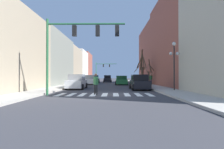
% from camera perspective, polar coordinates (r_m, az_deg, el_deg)
% --- Properties ---
extents(ground_plane, '(240.00, 240.00, 0.00)m').
position_cam_1_polar(ground_plane, '(14.30, -2.37, -6.54)').
color(ground_plane, '#38383D').
extents(sidewalk_left, '(2.56, 90.00, 0.15)m').
position_cam_1_polar(sidewalk_left, '(15.80, -24.96, -5.65)').
color(sidewalk_left, '#ADA89E').
rests_on(sidewalk_left, ground_plane).
extents(sidewalk_right, '(2.56, 90.00, 0.15)m').
position_cam_1_polar(sidewalk_right, '(15.25, 21.09, -5.85)').
color(sidewalk_right, '#ADA89E').
rests_on(sidewalk_right, ground_plane).
extents(building_row_left, '(6.00, 57.86, 9.44)m').
position_cam_1_polar(building_row_left, '(39.69, -15.69, 3.42)').
color(building_row_left, tan).
rests_on(building_row_left, ground_plane).
extents(building_row_right, '(6.00, 36.96, 12.72)m').
position_cam_1_polar(building_row_right, '(29.03, 20.04, 8.40)').
color(building_row_right, '#BCB299').
rests_on(building_row_right, ground_plane).
extents(crosswalk_stripes, '(7.65, 2.60, 0.01)m').
position_cam_1_polar(crosswalk_stripes, '(14.24, -2.39, -6.55)').
color(crosswalk_stripes, white).
rests_on(crosswalk_stripes, ground_plane).
extents(traffic_signal_near, '(6.21, 0.28, 6.02)m').
position_cam_1_polar(traffic_signal_near, '(14.31, -11.55, 11.38)').
color(traffic_signal_near, '#236038').
rests_on(traffic_signal_near, ground_plane).
extents(traffic_signal_far, '(6.31, 0.28, 5.65)m').
position_cam_1_polar(traffic_signal_far, '(52.71, -3.18, 2.23)').
color(traffic_signal_far, '#236038').
rests_on(traffic_signal_far, ground_plane).
extents(street_lamp_right_corner, '(0.95, 0.36, 4.68)m').
position_cam_1_polar(street_lamp_right_corner, '(18.09, 19.62, 5.67)').
color(street_lamp_right_corner, black).
rests_on(street_lamp_right_corner, sidewalk_right).
extents(car_driving_toward_lane, '(2.01, 4.77, 1.68)m').
position_cam_1_polar(car_driving_toward_lane, '(20.01, 8.91, -2.60)').
color(car_driving_toward_lane, black).
rests_on(car_driving_toward_lane, ground_plane).
extents(car_parked_right_far, '(2.17, 4.27, 1.59)m').
position_cam_1_polar(car_parked_right_far, '(30.60, 3.07, -1.98)').
color(car_parked_right_far, '#236B38').
rests_on(car_parked_right_far, ground_plane).
extents(car_parked_right_mid, '(2.04, 4.38, 1.76)m').
position_cam_1_polar(car_parked_right_mid, '(44.18, -1.44, -1.47)').
color(car_parked_right_mid, black).
rests_on(car_parked_right_mid, ground_plane).
extents(car_at_intersection, '(2.01, 4.48, 1.72)m').
position_cam_1_polar(car_at_intersection, '(21.20, -11.35, -2.44)').
color(car_at_intersection, white).
rests_on(car_at_intersection, ground_plane).
extents(car_parked_left_mid, '(2.11, 4.45, 1.75)m').
position_cam_1_polar(car_parked_left_mid, '(39.69, -5.74, -1.56)').
color(car_parked_left_mid, navy).
rests_on(car_parked_left_mid, ground_plane).
extents(car_driving_away_lane, '(2.07, 4.84, 1.72)m').
position_cam_1_polar(car_driving_away_lane, '(32.94, -7.05, -1.78)').
color(car_driving_away_lane, white).
rests_on(car_driving_away_lane, ground_plane).
extents(pedestrian_near_right_corner, '(0.65, 0.50, 1.71)m').
position_cam_1_polar(pedestrian_near_right_corner, '(28.70, 12.62, -1.23)').
color(pedestrian_near_right_corner, '#282D47').
rests_on(pedestrian_near_right_corner, sidewalk_right).
extents(pedestrian_on_right_sidewalk, '(0.53, 0.63, 1.72)m').
position_cam_1_polar(pedestrian_on_right_sidewalk, '(14.18, -5.31, -2.48)').
color(pedestrian_on_right_sidewalk, black).
rests_on(pedestrian_on_right_sidewalk, ground_plane).
extents(street_tree_left_mid, '(1.62, 3.95, 5.89)m').
position_cam_1_polar(street_tree_left_mid, '(29.74, 9.83, 2.01)').
color(street_tree_left_mid, '#473828').
rests_on(street_tree_left_mid, sidewalk_right).
extents(street_tree_right_far, '(2.49, 1.97, 4.20)m').
position_cam_1_polar(street_tree_right_far, '(34.43, 9.84, -0.02)').
color(street_tree_right_far, brown).
rests_on(street_tree_right_far, sidewalk_right).
extents(street_tree_right_mid, '(1.30, 1.27, 4.11)m').
position_cam_1_polar(street_tree_right_mid, '(28.89, 12.19, 0.27)').
color(street_tree_right_mid, '#473828').
rests_on(street_tree_right_mid, sidewalk_right).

